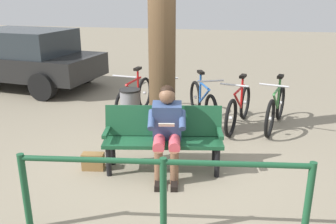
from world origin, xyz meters
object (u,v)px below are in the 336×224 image
object	(u,v)px
person_reading	(167,127)
handbag	(93,161)
bicycle_purple	(239,108)
bicycle_silver	(203,103)
litter_bin	(130,111)
bicycle_orange	(276,109)
bicycle_red	(135,98)
tree_trunk	(162,45)
parked_car	(20,57)
bench	(163,134)
bicycle_black	(164,100)

from	to	relation	value
person_reading	handbag	size ratio (longest dim) A/B	4.00
handbag	bicycle_purple	xyz separation A→B (m)	(-1.88, -2.14, 0.24)
bicycle_silver	litter_bin	bearing A→B (deg)	-76.60
person_reading	litter_bin	xyz separation A→B (m)	(0.95, -1.31, -0.27)
bicycle_orange	bicycle_red	xyz separation A→B (m)	(2.68, -0.10, 0.00)
person_reading	tree_trunk	world-z (taller)	tree_trunk
bicycle_silver	parked_car	distance (m)	5.20
bicycle_red	bicycle_silver	bearing A→B (deg)	94.73
bicycle_red	parked_car	distance (m)	3.92
litter_bin	bicycle_purple	bearing A→B (deg)	-158.69
bicycle_silver	bicycle_red	xyz separation A→B (m)	(1.36, -0.04, 0.00)
person_reading	bicycle_silver	bearing A→B (deg)	-106.56
person_reading	litter_bin	bearing A→B (deg)	-65.78
bicycle_orange	bicycle_silver	size ratio (longest dim) A/B	1.06
bicycle_orange	bicycle_silver	distance (m)	1.33
bench	bicycle_red	world-z (taller)	bicycle_red
bench	person_reading	world-z (taller)	person_reading
bench	tree_trunk	size ratio (longest dim) A/B	0.53
handbag	person_reading	bearing A→B (deg)	-173.06
litter_bin	bicycle_black	bearing A→B (deg)	-111.76
handbag	bicycle_red	distance (m)	2.38
person_reading	bicycle_red	distance (m)	2.54
litter_bin	bicycle_orange	xyz separation A→B (m)	(-2.46, -0.83, -0.03)
bench	litter_bin	size ratio (longest dim) A/B	2.12
person_reading	bicycle_purple	bearing A→B (deg)	-124.77
bicycle_purple	tree_trunk	bearing A→B (deg)	-44.32
bench	person_reading	bearing A→B (deg)	108.12
handbag	bicycle_orange	xyz separation A→B (m)	(-2.53, -2.26, 0.24)
person_reading	bicycle_red	world-z (taller)	person_reading
litter_bin	parked_car	xyz separation A→B (m)	(3.78, -2.51, 0.38)
bench	bicycle_purple	world-z (taller)	bicycle_purple
person_reading	handbag	xyz separation A→B (m)	(1.02, 0.12, -0.54)
bicycle_purple	litter_bin	bearing A→B (deg)	-56.74
bicycle_black	bicycle_purple	bearing A→B (deg)	66.03
tree_trunk	litter_bin	size ratio (longest dim) A/B	3.98
litter_bin	bicycle_silver	bearing A→B (deg)	-142.18
litter_bin	bicycle_purple	size ratio (longest dim) A/B	0.47
bicycle_black	bicycle_orange	bearing A→B (deg)	72.12
bicycle_red	parked_car	size ratio (longest dim) A/B	0.38
bicycle_orange	person_reading	bearing A→B (deg)	-21.86
tree_trunk	bicycle_silver	distance (m)	1.65
tree_trunk	parked_car	world-z (taller)	tree_trunk
handbag	bicycle_orange	bearing A→B (deg)	-138.24
bicycle_silver	person_reading	bearing A→B (deg)	-29.37
bench	bicycle_purple	distance (m)	2.10
bench	tree_trunk	bearing A→B (deg)	-87.25
bicycle_red	person_reading	bearing A→B (deg)	34.02
bench	tree_trunk	distance (m)	1.52
bench	parked_car	xyz separation A→B (m)	(4.64, -3.67, 0.27)
person_reading	tree_trunk	distance (m)	1.54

